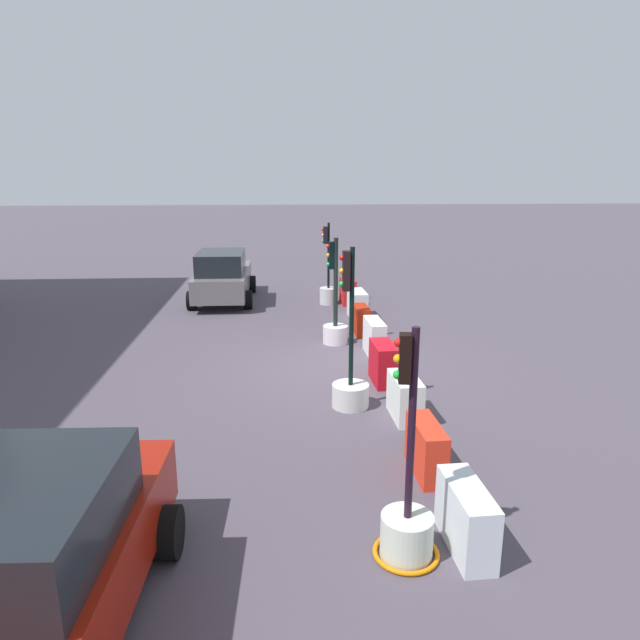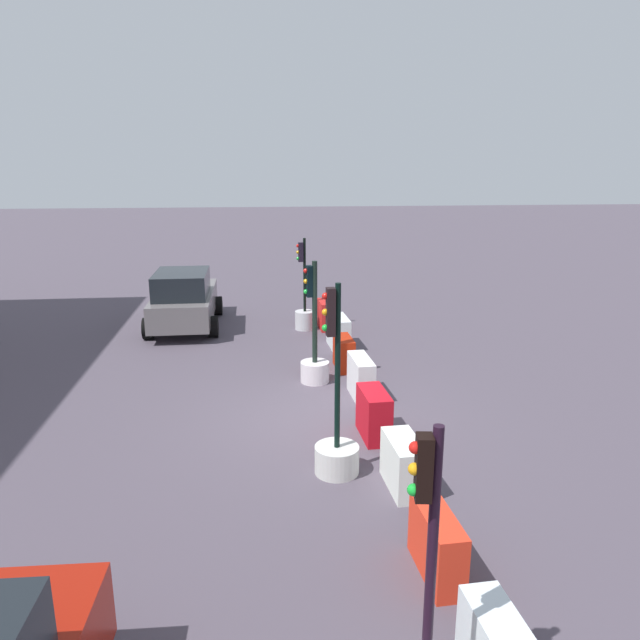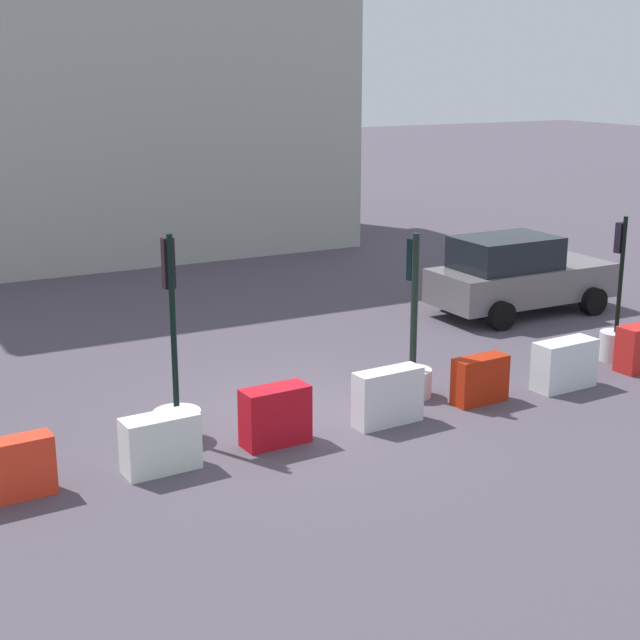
% 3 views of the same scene
% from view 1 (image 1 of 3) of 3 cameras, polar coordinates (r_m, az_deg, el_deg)
% --- Properties ---
extents(ground_plane, '(120.00, 120.00, 0.00)m').
position_cam_1_polar(ground_plane, '(13.26, 1.82, -4.92)').
color(ground_plane, '#4D4450').
extents(traffic_light_0, '(0.81, 0.81, 2.86)m').
position_cam_1_polar(traffic_light_0, '(7.25, 8.65, -19.36)').
color(traffic_light_0, silver).
rests_on(traffic_light_0, ground_plane).
extents(traffic_light_1, '(0.72, 0.72, 3.12)m').
position_cam_1_polar(traffic_light_1, '(11.10, 3.03, -6.11)').
color(traffic_light_1, silver).
rests_on(traffic_light_1, ground_plane).
extents(traffic_light_2, '(0.66, 0.66, 2.79)m').
position_cam_1_polar(traffic_light_2, '(15.03, 1.51, -0.27)').
color(traffic_light_2, silver).
rests_on(traffic_light_2, ground_plane).
extents(traffic_light_3, '(0.59, 0.59, 2.75)m').
position_cam_1_polar(traffic_light_3, '(19.42, 0.82, 3.07)').
color(traffic_light_3, silver).
rests_on(traffic_light_3, ground_plane).
extents(construction_barrier_0, '(1.17, 0.47, 0.82)m').
position_cam_1_polar(construction_barrier_0, '(7.52, 14.38, -18.59)').
color(construction_barrier_0, silver).
rests_on(construction_barrier_0, ground_plane).
extents(construction_barrier_1, '(1.11, 0.43, 0.81)m').
position_cam_1_polar(construction_barrier_1, '(8.99, 10.55, -12.51)').
color(construction_barrier_1, red).
rests_on(construction_barrier_1, ground_plane).
extents(construction_barrier_2, '(1.07, 0.51, 0.80)m').
position_cam_1_polar(construction_barrier_2, '(10.76, 8.48, -7.67)').
color(construction_barrier_2, silver).
rests_on(construction_barrier_2, ground_plane).
extents(construction_barrier_3, '(1.04, 0.50, 0.88)m').
position_cam_1_polar(construction_barrier_3, '(12.38, 6.33, -4.32)').
color(construction_barrier_3, red).
rests_on(construction_barrier_3, ground_plane).
extents(construction_barrier_4, '(1.14, 0.43, 0.88)m').
position_cam_1_polar(construction_barrier_4, '(14.17, 5.45, -1.78)').
color(construction_barrier_4, silver).
rests_on(construction_barrier_4, ground_plane).
extents(construction_barrier_5, '(0.98, 0.42, 0.79)m').
position_cam_1_polar(construction_barrier_5, '(15.94, 4.12, -0.02)').
color(construction_barrier_5, '#B0230C').
rests_on(construction_barrier_5, ground_plane).
extents(construction_barrier_6, '(1.18, 0.53, 0.85)m').
position_cam_1_polar(construction_barrier_6, '(17.61, 3.75, 1.54)').
color(construction_barrier_6, silver).
rests_on(construction_barrier_6, ground_plane).
extents(construction_barrier_7, '(1.03, 0.50, 0.85)m').
position_cam_1_polar(construction_barrier_7, '(19.51, 2.78, 2.88)').
color(construction_barrier_7, red).
rests_on(construction_barrier_7, ground_plane).
extents(car_grey_saloon, '(4.23, 2.13, 1.78)m').
position_cam_1_polar(car_grey_saloon, '(20.00, -9.70, 4.31)').
color(car_grey_saloon, slate).
rests_on(car_grey_saloon, ground_plane).
extents(car_red_compact, '(4.57, 2.26, 1.81)m').
position_cam_1_polar(car_red_compact, '(6.37, -27.18, -21.61)').
color(car_red_compact, '#99170A').
rests_on(car_red_compact, ground_plane).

